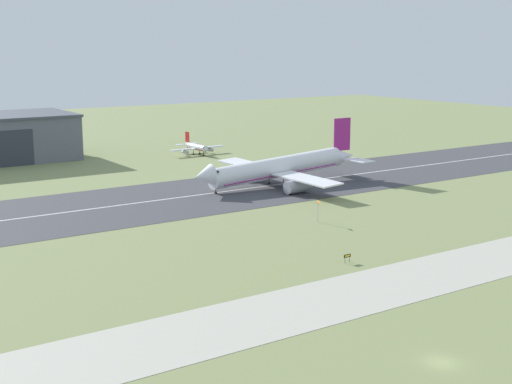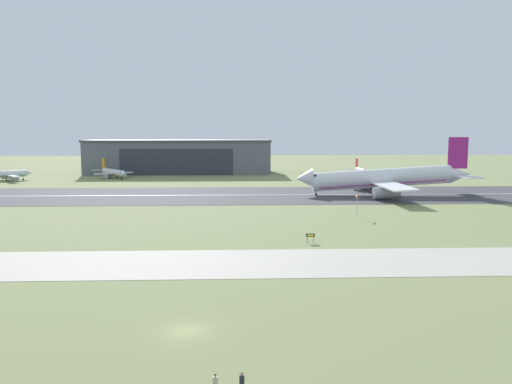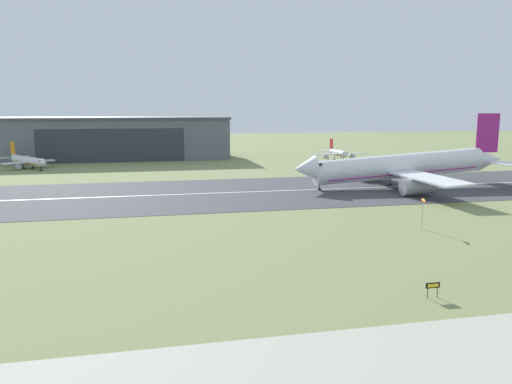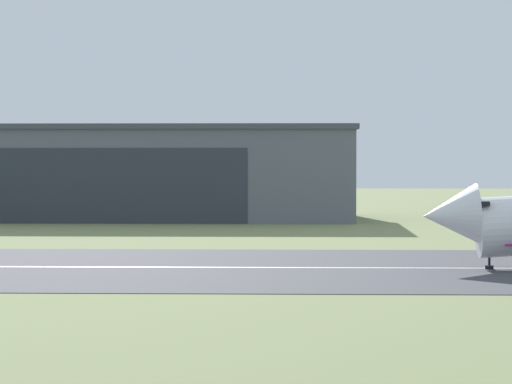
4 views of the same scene
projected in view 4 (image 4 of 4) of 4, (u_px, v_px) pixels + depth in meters
The scene contains 4 objects.
ground_plane at pixel (85, 362), 67.11m from camera, with size 688.80×688.80×0.00m, color #7A8451.
runway_strip at pixel (181, 268), 122.85m from camera, with size 448.80×46.22×0.06m, color #3D3D42.
runway_centreline at pixel (181, 267), 122.85m from camera, with size 403.92×0.70×0.01m, color silver.
hangar_building at pixel (102, 172), 217.51m from camera, with size 90.65×34.71×16.65m.
Camera 4 is at (11.73, -10.63, 11.52)m, focal length 85.00 mm.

